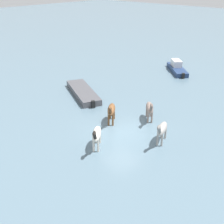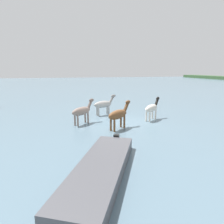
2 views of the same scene
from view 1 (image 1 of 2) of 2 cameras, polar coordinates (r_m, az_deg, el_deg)
name	(u,v)px [view 1 (image 1 of 2)]	position (r m, az deg, el deg)	size (l,w,h in m)	color
ground_plane	(122,131)	(20.55, 1.89, -3.71)	(169.98, 169.98, 0.00)	slate
horse_gray_outer	(162,129)	(19.02, 9.73, -3.34)	(1.12, 2.21, 1.74)	#9E9993
horse_dun_straggler	(150,108)	(21.81, 7.38, 0.75)	(1.77, 1.95, 1.78)	gray
horse_pinto_flank	(111,110)	(21.24, -0.14, 0.38)	(1.73, 2.09, 1.83)	brown
horse_chestnut_trailing	(96,134)	(18.18, -3.05, -4.41)	(1.67, 1.96, 1.74)	silver
boat_launch_far	(83,93)	(26.69, -5.66, 3.69)	(5.99, 4.07, 0.78)	#4C4C51
boat_skiff_near	(177,69)	(34.11, 12.58, 8.25)	(4.25, 4.19, 1.34)	navy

